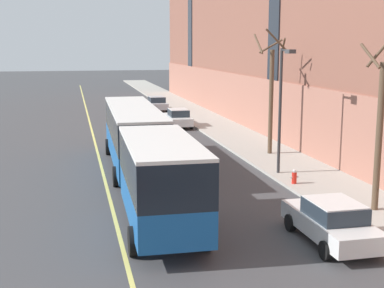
{
  "coord_description": "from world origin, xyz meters",
  "views": [
    {
      "loc": [
        -3.72,
        -22.74,
        6.83
      ],
      "look_at": [
        2.3,
        3.92,
        1.8
      ],
      "focal_mm": 50.0,
      "sensor_mm": 36.0,
      "label": 1
    }
  ],
  "objects_px": {
    "city_bus": "(141,146)",
    "street_lamp": "(282,98)",
    "parked_car_silver_3": "(157,104)",
    "parked_car_white_0": "(178,118)",
    "street_tree_far_uptown": "(271,92)",
    "street_tree_mid_block": "(381,122)",
    "parked_car_white_1": "(331,221)",
    "fire_hydrant": "(294,177)"
  },
  "relations": [
    {
      "from": "parked_car_silver_3",
      "to": "street_tree_far_uptown",
      "type": "distance_m",
      "value": 25.16
    },
    {
      "from": "parked_car_white_0",
      "to": "street_tree_mid_block",
      "type": "distance_m",
      "value": 25.61
    },
    {
      "from": "city_bus",
      "to": "street_tree_far_uptown",
      "type": "distance_m",
      "value": 10.77
    },
    {
      "from": "parked_car_white_1",
      "to": "street_tree_far_uptown",
      "type": "height_order",
      "value": "street_tree_far_uptown"
    },
    {
      "from": "parked_car_silver_3",
      "to": "parked_car_white_0",
      "type": "bearing_deg",
      "value": -89.88
    },
    {
      "from": "parked_car_white_1",
      "to": "fire_hydrant",
      "type": "relative_size",
      "value": 6.41
    },
    {
      "from": "street_tree_mid_block",
      "to": "fire_hydrant",
      "type": "relative_size",
      "value": 10.14
    },
    {
      "from": "city_bus",
      "to": "street_tree_mid_block",
      "type": "xyz_separation_m",
      "value": [
        8.9,
        -6.29,
        1.75
      ]
    },
    {
      "from": "street_lamp",
      "to": "parked_car_silver_3",
      "type": "bearing_deg",
      "value": 93.58
    },
    {
      "from": "fire_hydrant",
      "to": "street_tree_mid_block",
      "type": "bearing_deg",
      "value": -71.54
    },
    {
      "from": "city_bus",
      "to": "parked_car_white_0",
      "type": "bearing_deg",
      "value": 73.57
    },
    {
      "from": "city_bus",
      "to": "street_tree_far_uptown",
      "type": "relative_size",
      "value": 2.68
    },
    {
      "from": "street_tree_mid_block",
      "to": "street_tree_far_uptown",
      "type": "distance_m",
      "value": 12.08
    },
    {
      "from": "street_lamp",
      "to": "parked_car_white_0",
      "type": "bearing_deg",
      "value": 95.74
    },
    {
      "from": "parked_car_white_0",
      "to": "city_bus",
      "type": "bearing_deg",
      "value": -106.43
    },
    {
      "from": "parked_car_white_1",
      "to": "fire_hydrant",
      "type": "distance_m",
      "value": 7.66
    },
    {
      "from": "parked_car_white_0",
      "to": "street_tree_far_uptown",
      "type": "xyz_separation_m",
      "value": [
        3.28,
        -13.13,
        3.26
      ]
    },
    {
      "from": "parked_car_white_0",
      "to": "street_lamp",
      "type": "distance_m",
      "value": 18.82
    },
    {
      "from": "city_bus",
      "to": "fire_hydrant",
      "type": "xyz_separation_m",
      "value": [
        7.33,
        -1.58,
        -1.55
      ]
    },
    {
      "from": "parked_car_white_1",
      "to": "street_lamp",
      "type": "relative_size",
      "value": 0.7
    },
    {
      "from": "street_lamp",
      "to": "fire_hydrant",
      "type": "xyz_separation_m",
      "value": [
        -0.1,
        -2.1,
        -3.7
      ]
    },
    {
      "from": "parked_car_white_0",
      "to": "parked_car_white_1",
      "type": "height_order",
      "value": "same"
    },
    {
      "from": "city_bus",
      "to": "parked_car_silver_3",
      "type": "height_order",
      "value": "city_bus"
    },
    {
      "from": "parked_car_silver_3",
      "to": "street_tree_far_uptown",
      "type": "xyz_separation_m",
      "value": [
        3.3,
        -24.73,
        3.26
      ]
    },
    {
      "from": "parked_car_white_0",
      "to": "parked_car_silver_3",
      "type": "xyz_separation_m",
      "value": [
        -0.02,
        11.59,
        -0.0
      ]
    },
    {
      "from": "parked_car_white_1",
      "to": "street_tree_far_uptown",
      "type": "xyz_separation_m",
      "value": [
        3.36,
        14.82,
        3.26
      ]
    },
    {
      "from": "street_tree_far_uptown",
      "to": "fire_hydrant",
      "type": "relative_size",
      "value": 10.7
    },
    {
      "from": "street_tree_far_uptown",
      "to": "street_lamp",
      "type": "relative_size",
      "value": 1.17
    },
    {
      "from": "parked_car_silver_3",
      "to": "street_lamp",
      "type": "xyz_separation_m",
      "value": [
        1.88,
        -30.01,
        3.41
      ]
    },
    {
      "from": "street_tree_far_uptown",
      "to": "parked_car_white_1",
      "type": "bearing_deg",
      "value": -102.78
    },
    {
      "from": "parked_car_white_0",
      "to": "street_lamp",
      "type": "xyz_separation_m",
      "value": [
        1.85,
        -18.41,
        3.41
      ]
    },
    {
      "from": "street_lamp",
      "to": "fire_hydrant",
      "type": "height_order",
      "value": "street_lamp"
    },
    {
      "from": "city_bus",
      "to": "street_lamp",
      "type": "relative_size",
      "value": 3.15
    },
    {
      "from": "parked_car_silver_3",
      "to": "street_tree_far_uptown",
      "type": "bearing_deg",
      "value": -82.39
    },
    {
      "from": "parked_car_silver_3",
      "to": "parked_car_white_1",
      "type": "bearing_deg",
      "value": -90.08
    },
    {
      "from": "street_tree_far_uptown",
      "to": "street_lamp",
      "type": "xyz_separation_m",
      "value": [
        -1.43,
        -5.28,
        0.15
      ]
    },
    {
      "from": "street_tree_far_uptown",
      "to": "street_lamp",
      "type": "bearing_deg",
      "value": -105.12
    },
    {
      "from": "parked_car_silver_3",
      "to": "street_tree_mid_block",
      "type": "bearing_deg",
      "value": -84.81
    },
    {
      "from": "city_bus",
      "to": "parked_car_white_1",
      "type": "distance_m",
      "value": 10.64
    },
    {
      "from": "parked_car_white_1",
      "to": "fire_hydrant",
      "type": "height_order",
      "value": "parked_car_white_1"
    },
    {
      "from": "parked_car_white_0",
      "to": "street_tree_mid_block",
      "type": "xyz_separation_m",
      "value": [
        3.32,
        -25.21,
        3.01
      ]
    },
    {
      "from": "street_tree_far_uptown",
      "to": "street_lamp",
      "type": "distance_m",
      "value": 5.47
    }
  ]
}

